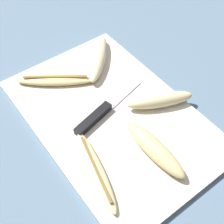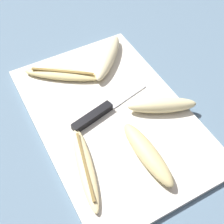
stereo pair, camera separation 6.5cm
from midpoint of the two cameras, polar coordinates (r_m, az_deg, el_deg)
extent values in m
plane|color=slate|center=(0.74, -2.49, -1.20)|extent=(4.00, 4.00, 0.00)
cube|color=silver|center=(0.74, -2.51, -0.92)|extent=(0.52, 0.34, 0.01)
cube|color=black|center=(0.72, -6.01, -1.40)|extent=(0.04, 0.11, 0.02)
cube|color=#B7BABF|center=(0.77, -0.28, 3.25)|extent=(0.05, 0.11, 0.00)
ellipsoid|color=#EDD689|center=(0.81, -12.51, 5.68)|extent=(0.15, 0.19, 0.02)
cube|color=olive|center=(0.81, -12.64, 6.23)|extent=(0.10, 0.14, 0.00)
ellipsoid|color=beige|center=(0.65, -5.94, -10.68)|extent=(0.20, 0.08, 0.02)
cube|color=olive|center=(0.64, -6.01, -10.28)|extent=(0.16, 0.04, 0.00)
ellipsoid|color=beige|center=(0.85, -4.80, 9.70)|extent=(0.16, 0.16, 0.03)
ellipsoid|color=#DBC684|center=(0.66, 4.99, -6.86)|extent=(0.17, 0.05, 0.03)
ellipsoid|color=beige|center=(0.74, 6.34, 2.06)|extent=(0.10, 0.16, 0.03)
camera|label=1|loc=(0.03, -92.56, -3.19)|focal=50.00mm
camera|label=2|loc=(0.03, 87.44, 3.19)|focal=50.00mm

